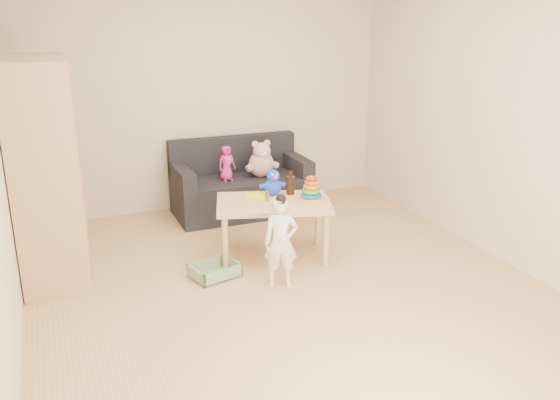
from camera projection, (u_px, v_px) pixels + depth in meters
name	position (u px, v px, depth m)	size (l,w,h in m)	color
room	(286.00, 128.00, 4.46)	(4.50, 4.50, 4.50)	tan
wardrobe	(44.00, 172.00, 4.78)	(0.50, 1.01, 1.81)	tan
sofa	(242.00, 195.00, 6.50)	(1.45, 0.72, 0.41)	black
play_table	(274.00, 229.00, 5.35)	(1.00, 0.63, 0.53)	#F0B383
storage_bin	(215.00, 270.00, 4.99)	(0.38, 0.29, 0.11)	gray
toddler	(281.00, 243.00, 4.75)	(0.27, 0.18, 0.74)	white
pink_bear	(261.00, 161.00, 6.42)	(0.30, 0.25, 0.34)	#DBA1AC
doll	(227.00, 164.00, 6.27)	(0.19, 0.13, 0.37)	#E82B95
ring_stacker	(311.00, 190.00, 5.28)	(0.19, 0.19, 0.22)	#FFED0D
brown_bottle	(290.00, 184.00, 5.44)	(0.08, 0.08, 0.22)	black
blue_plush	(273.00, 182.00, 5.40)	(0.20, 0.16, 0.25)	#1C43FF
wooden_figure	(267.00, 196.00, 5.25)	(0.04, 0.03, 0.10)	brown
yellow_book	(255.00, 196.00, 5.38)	(0.18, 0.18, 0.01)	#EBF81A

